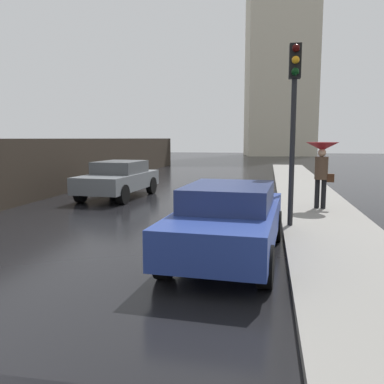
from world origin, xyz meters
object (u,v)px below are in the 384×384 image
at_px(car_grey_mid_road, 119,178).
at_px(traffic_light, 294,101).
at_px(pedestrian_with_umbrella_near, 322,157).
at_px(car_blue_near_kerb, 229,219).

height_order(car_grey_mid_road, traffic_light, traffic_light).
xyz_separation_m(car_grey_mid_road, pedestrian_with_umbrella_near, (6.88, -1.89, 0.91)).
bearing_deg(pedestrian_with_umbrella_near, car_blue_near_kerb, -103.53).
height_order(car_blue_near_kerb, car_grey_mid_road, car_blue_near_kerb).
xyz_separation_m(car_blue_near_kerb, traffic_light, (1.21, 2.35, 2.29)).
bearing_deg(car_blue_near_kerb, car_grey_mid_road, 128.40).
bearing_deg(traffic_light, car_blue_near_kerb, -117.28).
relative_size(car_blue_near_kerb, car_grey_mid_road, 1.07).
distance_m(car_blue_near_kerb, traffic_light, 3.50).
relative_size(car_blue_near_kerb, pedestrian_with_umbrella_near, 2.32).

